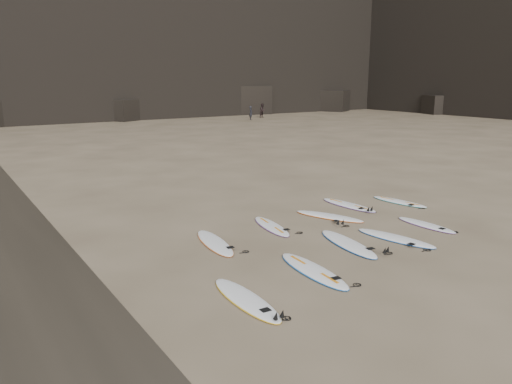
# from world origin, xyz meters

# --- Properties ---
(ground) EXTENTS (240.00, 240.00, 0.00)m
(ground) POSITION_xyz_m (0.00, 0.00, 0.00)
(ground) COLOR #897559
(ground) RESTS_ON ground
(surfboard_0) EXTENTS (0.70, 2.64, 0.09)m
(surfboard_0) POSITION_xyz_m (-4.66, -1.27, 0.05)
(surfboard_0) COLOR white
(surfboard_0) RESTS_ON ground
(surfboard_1) EXTENTS (0.90, 2.82, 0.10)m
(surfboard_1) POSITION_xyz_m (-2.35, -0.79, 0.05)
(surfboard_1) COLOR white
(surfboard_1) RESTS_ON ground
(surfboard_2) EXTENTS (1.16, 2.83, 0.10)m
(surfboard_2) POSITION_xyz_m (-0.18, 0.25, 0.05)
(surfboard_2) COLOR white
(surfboard_2) RESTS_ON ground
(surfboard_3) EXTENTS (1.13, 2.68, 0.09)m
(surfboard_3) POSITION_xyz_m (1.38, -0.16, 0.05)
(surfboard_3) COLOR white
(surfboard_3) RESTS_ON ground
(surfboard_4) EXTENTS (0.57, 2.24, 0.08)m
(surfboard_4) POSITION_xyz_m (3.31, 0.24, 0.04)
(surfboard_4) COLOR white
(surfboard_4) RESTS_ON ground
(surfboard_5) EXTENTS (1.02, 2.65, 0.09)m
(surfboard_5) POSITION_xyz_m (-3.40, 2.47, 0.05)
(surfboard_5) COLOR white
(surfboard_5) RESTS_ON ground
(surfboard_6) EXTENTS (1.01, 2.46, 0.09)m
(surfboard_6) POSITION_xyz_m (-1.05, 2.91, 0.04)
(surfboard_6) COLOR white
(surfboard_6) RESTS_ON ground
(surfboard_7) EXTENTS (1.57, 2.60, 0.09)m
(surfboard_7) POSITION_xyz_m (1.32, 2.77, 0.05)
(surfboard_7) COLOR white
(surfboard_7) RESTS_ON ground
(surfboard_8) EXTENTS (0.79, 2.63, 0.09)m
(surfboard_8) POSITION_xyz_m (2.97, 3.54, 0.05)
(surfboard_8) COLOR white
(surfboard_8) RESTS_ON ground
(surfboard_9) EXTENTS (0.89, 2.42, 0.09)m
(surfboard_9) POSITION_xyz_m (4.99, 2.84, 0.04)
(surfboard_9) COLOR white
(surfboard_9) RESTS_ON ground
(person_a) EXTENTS (0.51, 0.64, 1.54)m
(person_a) POSITION_xyz_m (20.46, 37.75, 0.77)
(person_a) COLOR black
(person_a) RESTS_ON ground
(person_b) EXTENTS (0.93, 0.81, 1.64)m
(person_b) POSITION_xyz_m (23.39, 39.74, 0.82)
(person_b) COLOR black
(person_b) RESTS_ON ground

